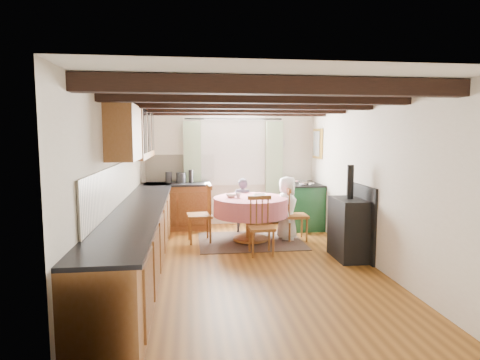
{
  "coord_description": "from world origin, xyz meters",
  "views": [
    {
      "loc": [
        -0.8,
        -5.59,
        1.87
      ],
      "look_at": [
        0.0,
        0.8,
        1.15
      ],
      "focal_mm": 30.05,
      "sensor_mm": 36.0,
      "label": 1
    }
  ],
  "objects": [
    {
      "name": "floor",
      "position": [
        0.0,
        0.0,
        0.0
      ],
      "size": [
        3.6,
        5.5,
        0.0
      ],
      "primitive_type": "cube",
      "color": "brown",
      "rests_on": "ground"
    },
    {
      "name": "ceiling",
      "position": [
        0.0,
        0.0,
        2.4
      ],
      "size": [
        3.6,
        5.5,
        0.0
      ],
      "primitive_type": "cube",
      "color": "white",
      "rests_on": "ground"
    },
    {
      "name": "wall_back",
      "position": [
        0.0,
        2.75,
        1.2
      ],
      "size": [
        3.6,
        0.0,
        2.4
      ],
      "primitive_type": "cube",
      "color": "silver",
      "rests_on": "ground"
    },
    {
      "name": "wall_front",
      "position": [
        0.0,
        -2.75,
        1.2
      ],
      "size": [
        3.6,
        0.0,
        2.4
      ],
      "primitive_type": "cube",
      "color": "silver",
      "rests_on": "ground"
    },
    {
      "name": "wall_left",
      "position": [
        -1.8,
        0.0,
        1.2
      ],
      "size": [
        0.0,
        5.5,
        2.4
      ],
      "primitive_type": "cube",
      "color": "silver",
      "rests_on": "ground"
    },
    {
      "name": "wall_right",
      "position": [
        1.8,
        0.0,
        1.2
      ],
      "size": [
        0.0,
        5.5,
        2.4
      ],
      "primitive_type": "cube",
      "color": "silver",
      "rests_on": "ground"
    },
    {
      "name": "beam_a",
      "position": [
        0.0,
        -2.0,
        2.31
      ],
      "size": [
        3.6,
        0.16,
        0.16
      ],
      "primitive_type": "cube",
      "color": "black",
      "rests_on": "ceiling"
    },
    {
      "name": "beam_b",
      "position": [
        0.0,
        -1.0,
        2.31
      ],
      "size": [
        3.6,
        0.16,
        0.16
      ],
      "primitive_type": "cube",
      "color": "black",
      "rests_on": "ceiling"
    },
    {
      "name": "beam_c",
      "position": [
        0.0,
        0.0,
        2.31
      ],
      "size": [
        3.6,
        0.16,
        0.16
      ],
      "primitive_type": "cube",
      "color": "black",
      "rests_on": "ceiling"
    },
    {
      "name": "beam_d",
      "position": [
        0.0,
        1.0,
        2.31
      ],
      "size": [
        3.6,
        0.16,
        0.16
      ],
      "primitive_type": "cube",
      "color": "black",
      "rests_on": "ceiling"
    },
    {
      "name": "beam_e",
      "position": [
        0.0,
        2.0,
        2.31
      ],
      "size": [
        3.6,
        0.16,
        0.16
      ],
      "primitive_type": "cube",
      "color": "black",
      "rests_on": "ceiling"
    },
    {
      "name": "splash_left",
      "position": [
        -1.78,
        0.3,
        1.2
      ],
      "size": [
        0.02,
        4.5,
        0.55
      ],
      "primitive_type": "cube",
      "color": "beige",
      "rests_on": "wall_left"
    },
    {
      "name": "splash_back",
      "position": [
        -1.0,
        2.73,
        1.2
      ],
      "size": [
        1.4,
        0.02,
        0.55
      ],
      "primitive_type": "cube",
      "color": "beige",
      "rests_on": "wall_back"
    },
    {
      "name": "base_cabinet_left",
      "position": [
        -1.5,
        0.0,
        0.44
      ],
      "size": [
        0.6,
        5.3,
        0.88
      ],
      "primitive_type": "cube",
      "color": "brown",
      "rests_on": "floor"
    },
    {
      "name": "base_cabinet_back",
      "position": [
        -1.05,
        2.45,
        0.44
      ],
      "size": [
        1.3,
        0.6,
        0.88
      ],
      "primitive_type": "cube",
      "color": "brown",
      "rests_on": "floor"
    },
    {
      "name": "worktop_left",
      "position": [
        -1.48,
        0.0,
        0.9
      ],
      "size": [
        0.64,
        5.3,
        0.04
      ],
      "primitive_type": "cube",
      "color": "black",
      "rests_on": "base_cabinet_left"
    },
    {
      "name": "worktop_back",
      "position": [
        -1.05,
        2.43,
        0.9
      ],
      "size": [
        1.3,
        0.64,
        0.04
      ],
      "primitive_type": "cube",
      "color": "black",
      "rests_on": "base_cabinet_back"
    },
    {
      "name": "wall_cabinet_glass",
      "position": [
        -1.63,
        1.2,
        1.95
      ],
      "size": [
        0.34,
        1.8,
        0.9
      ],
      "primitive_type": "cube",
      "color": "brown",
      "rests_on": "wall_left"
    },
    {
      "name": "wall_cabinet_solid",
      "position": [
        -1.63,
        -0.3,
        1.9
      ],
      "size": [
        0.34,
        0.9,
        0.7
      ],
      "primitive_type": "cube",
      "color": "brown",
      "rests_on": "wall_left"
    },
    {
      "name": "window_frame",
      "position": [
        0.1,
        2.73,
        1.6
      ],
      "size": [
        1.34,
        0.03,
        1.54
      ],
      "primitive_type": "cube",
      "color": "white",
      "rests_on": "wall_back"
    },
    {
      "name": "window_pane",
      "position": [
        0.1,
        2.74,
        1.6
      ],
      "size": [
        1.2,
        0.01,
        1.4
      ],
      "primitive_type": "cube",
      "color": "white",
      "rests_on": "wall_back"
    },
    {
      "name": "curtain_left",
      "position": [
        -0.75,
        2.65,
        1.1
      ],
      "size": [
        0.35,
        0.1,
        2.1
      ],
      "primitive_type": "cube",
      "color": "#B5C9A0",
      "rests_on": "wall_back"
    },
    {
      "name": "curtain_right",
      "position": [
        0.95,
        2.65,
        1.1
      ],
      "size": [
        0.35,
        0.1,
        2.1
      ],
      "primitive_type": "cube",
      "color": "#B5C9A0",
      "rests_on": "wall_back"
    },
    {
      "name": "curtain_rod",
      "position": [
        0.1,
        2.65,
        2.2
      ],
      "size": [
        2.0,
        0.03,
        0.03
      ],
      "primitive_type": "cylinder",
      "rotation": [
        0.0,
        1.57,
        0.0
      ],
      "color": "black",
      "rests_on": "wall_back"
    },
    {
      "name": "wall_picture",
      "position": [
        1.77,
        2.3,
        1.7
      ],
      "size": [
        0.04,
        0.5,
        0.6
      ],
      "primitive_type": "cube",
      "color": "gold",
      "rests_on": "wall_right"
    },
    {
      "name": "wall_plate",
      "position": [
        1.05,
        2.72,
        1.7
      ],
      "size": [
        0.3,
        0.02,
        0.3
      ],
      "primitive_type": "cylinder",
      "rotation": [
        1.57,
        0.0,
        0.0
      ],
      "color": "silver",
      "rests_on": "wall_back"
    },
    {
      "name": "rug",
      "position": [
        0.25,
        1.28,
        0.01
      ],
      "size": [
        1.82,
        1.41,
        0.01
      ],
      "primitive_type": "cube",
      "color": "#3B3226",
      "rests_on": "floor"
    },
    {
      "name": "dining_table",
      "position": [
        0.25,
        1.28,
        0.39
      ],
      "size": [
        1.3,
        1.3,
        0.78
      ],
      "primitive_type": null,
      "color": "#DC7067",
      "rests_on": "floor"
    },
    {
      "name": "chair_near",
      "position": [
        0.3,
        0.47,
        0.46
      ],
      "size": [
        0.4,
        0.42,
        0.92
      ],
      "primitive_type": null,
      "rotation": [
        0.0,
        0.0,
        0.02
      ],
      "color": "brown",
      "rests_on": "floor"
    },
    {
      "name": "chair_left",
      "position": [
        -0.65,
        1.36,
        0.51
      ],
      "size": [
        0.49,
        0.47,
        1.02
      ],
      "primitive_type": null,
      "rotation": [
        0.0,
        0.0,
        -1.48
      ],
      "color": "brown",
      "rests_on": "floor"
    },
    {
      "name": "chair_right",
      "position": [
        1.07,
        1.29,
        0.47
      ],
      "size": [
        0.43,
        0.41,
        0.95
      ],
      "primitive_type": null,
      "rotation": [
        0.0,
        0.0,
        1.57
      ],
      "color": "brown",
      "rests_on": "floor"
    },
    {
      "name": "aga_range",
      "position": [
        1.47,
        2.25,
        0.46
      ],
      "size": [
        0.65,
        1.0,
        0.92
      ],
      "primitive_type": null,
      "color": "#174323",
      "rests_on": "floor"
    },
    {
      "name": "cast_iron_stove",
      "position": [
        1.58,
        0.12,
        0.71
      ],
      "size": [
        0.43,
        0.71,
        1.43
      ],
      "primitive_type": null,
      "color": "black",
      "rests_on": "floor"
    },
    {
      "name": "child_far",
      "position": [
        0.19,
        1.96,
        0.53
      ],
      "size": [
        0.43,
        0.33,
        1.05
      ],
      "primitive_type": "imported",
      "rotation": [
        0.0,
        0.0,
        2.92
      ],
      "color": "#48475C",
      "rests_on": "floor"
    },
    {
      "name": "child_right",
      "position": [
        0.92,
        1.37,
        0.57
      ],
      "size": [
        0.52,
        0.64,
        1.14
      ],
      "primitive_type": "imported",
      "rotation": [
        0.0,
        0.0,
        1.24
      ],
      "color": "white",
      "rests_on": "floor"
    },
    {
      "name": "bowl_a",
      "position": [
        0.42,
        1.29,
        0.81
      ],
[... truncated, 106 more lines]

